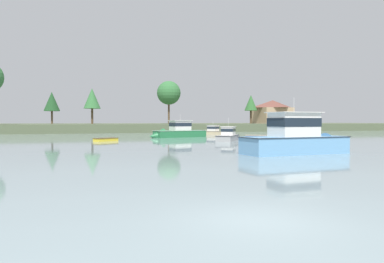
% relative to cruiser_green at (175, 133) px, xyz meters
% --- Properties ---
extents(ground_plane, '(456.97, 456.97, 0.00)m').
position_rel_cruiser_green_xyz_m(ground_plane, '(-11.61, -49.88, -0.65)').
color(ground_plane, gray).
extents(far_shore_bank, '(205.64, 42.61, 1.99)m').
position_rel_cruiser_green_xyz_m(far_shore_bank, '(-11.61, 44.87, 0.35)').
color(far_shore_bank, '#4C563D').
rests_on(far_shore_bank, ground).
extents(cruiser_green, '(10.55, 5.07, 4.83)m').
position_rel_cruiser_green_xyz_m(cruiser_green, '(0.00, 0.00, 0.00)').
color(cruiser_green, '#236B3D').
rests_on(cruiser_green, ground).
extents(cruiser_grey, '(5.77, 7.02, 3.93)m').
position_rel_cruiser_green_xyz_m(cruiser_grey, '(4.33, -12.14, -0.20)').
color(cruiser_grey, gray).
rests_on(cruiser_grey, ground).
extents(cruiser_sand, '(5.11, 6.38, 3.30)m').
position_rel_cruiser_green_xyz_m(cruiser_sand, '(10.15, 9.54, -0.20)').
color(cruiser_sand, tan).
rests_on(cruiser_sand, ground).
extents(cruiser_skyblue, '(10.49, 3.82, 5.70)m').
position_rel_cruiser_green_xyz_m(cruiser_skyblue, '(1.86, -32.77, 0.19)').
color(cruiser_skyblue, '#669ECC').
rests_on(cruiser_skyblue, ground).
extents(dinghy_navy, '(4.06, 3.23, 0.56)m').
position_rel_cruiser_green_xyz_m(dinghy_navy, '(12.33, -5.48, -0.51)').
color(dinghy_navy, navy).
rests_on(dinghy_navy, ground).
extents(dinghy_yellow, '(3.54, 2.92, 0.62)m').
position_rel_cruiser_green_xyz_m(dinghy_yellow, '(-12.16, -8.66, -0.49)').
color(dinghy_yellow, gold).
rests_on(dinghy_yellow, ground).
extents(mooring_buoy_red, '(0.51, 0.51, 0.56)m').
position_rel_cruiser_green_xyz_m(mooring_buoy_red, '(13.20, -10.81, -0.56)').
color(mooring_buoy_red, red).
rests_on(mooring_buoy_red, ground).
extents(shore_tree_far_right, '(4.27, 4.27, 9.19)m').
position_rel_cruiser_green_xyz_m(shore_tree_far_right, '(-11.49, 38.44, 7.85)').
color(shore_tree_far_right, brown).
rests_on(shore_tree_far_right, far_shore_bank).
extents(shore_tree_inland_c, '(3.80, 3.80, 8.50)m').
position_rel_cruiser_green_xyz_m(shore_tree_inland_c, '(34.09, 38.69, 7.43)').
color(shore_tree_inland_c, brown).
rests_on(shore_tree_inland_c, far_shore_bank).
extents(shore_tree_far_left, '(4.18, 4.18, 8.51)m').
position_rel_cruiser_green_xyz_m(shore_tree_far_left, '(-21.51, 45.11, 7.25)').
color(shore_tree_far_left, brown).
rests_on(shore_tree_far_left, far_shore_bank).
extents(shore_tree_center_left, '(6.92, 6.92, 12.46)m').
position_rel_cruiser_green_xyz_m(shore_tree_center_left, '(10.59, 44.99, 10.31)').
color(shore_tree_center_left, brown).
rests_on(shore_tree_center_left, far_shore_bank).
extents(cottage_hillside, '(10.43, 10.08, 7.20)m').
position_rel_cruiser_green_xyz_m(cottage_hillside, '(42.89, 41.09, 5.07)').
color(cottage_hillside, tan).
rests_on(cottage_hillside, far_shore_bank).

